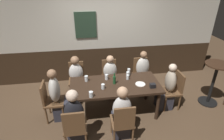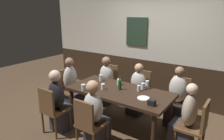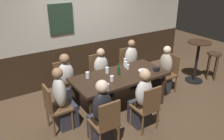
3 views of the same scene
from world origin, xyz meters
The scene contains 29 objects.
ground_plane centered at (0.00, 0.00, 0.00)m, with size 12.00×12.00×0.00m, color #4C3826.
wall_back centered at (0.00, 1.65, 1.30)m, with size 6.40×0.13×2.60m.
dining_table centered at (0.00, 0.00, 0.66)m, with size 1.90×0.89×0.74m.
chair_left_near centered at (-0.84, -0.86, 0.50)m, with size 0.40×0.40×0.88m.
chair_head_east centered at (1.36, 0.00, 0.50)m, with size 0.40×0.40×0.88m.
chair_left_far centered at (-0.84, 0.86, 0.50)m, with size 0.40×0.40×0.88m.
chair_right_far centered at (0.84, 0.86, 0.50)m, with size 0.40×0.40×0.88m.
chair_mid_far centered at (0.00, 0.86, 0.50)m, with size 0.40×0.40×0.88m.
chair_mid_near centered at (0.00, -0.86, 0.50)m, with size 0.40×0.40×0.88m.
chair_head_west centered at (-1.36, 0.00, 0.50)m, with size 0.40×0.40×0.88m.
person_left_near centered at (-0.84, -0.70, 0.49)m, with size 0.34×0.37×1.16m.
person_head_east centered at (1.20, 0.00, 0.47)m, with size 0.37×0.34×1.12m.
person_left_far centered at (-0.84, 0.70, 0.47)m, with size 0.34×0.37×1.12m.
person_right_far centered at (0.84, 0.70, 0.48)m, with size 0.34×0.37×1.14m.
person_mid_far centered at (0.00, 0.70, 0.45)m, with size 0.34×0.37×1.08m.
person_mid_near centered at (0.00, -0.70, 0.48)m, with size 0.34×0.37×1.14m.
person_head_west centered at (-1.20, 0.00, 0.50)m, with size 0.37×0.34×1.18m.
tumbler_water centered at (-0.59, 0.22, 0.79)m, with size 0.07×0.07×0.13m.
beer_glass_tall centered at (0.38, 0.36, 0.81)m, with size 0.07×0.07×0.16m.
pint_glass_pale centered at (-0.27, -0.13, 0.79)m, with size 0.07×0.07×0.11m.
highball_clear centered at (0.31, 0.16, 0.79)m, with size 0.06×0.06×0.11m.
pint_glass_amber centered at (0.34, 0.27, 0.79)m, with size 0.07×0.07×0.12m.
tumbler_short centered at (-0.15, 0.22, 0.79)m, with size 0.07×0.07×0.12m.
beer_glass_half centered at (-0.52, -0.38, 0.79)m, with size 0.08×0.08×0.12m.
beer_bottle_green centered at (-0.01, 0.03, 0.84)m, with size 0.06×0.06×0.24m.
plate_white_large centered at (0.53, -0.09, 0.75)m, with size 0.21×0.21×0.01m, color white.
condiment_caddy centered at (0.74, -0.24, 0.79)m, with size 0.11×0.09×0.09m, color black.
side_bar_table centered at (2.32, 0.00, 0.62)m, with size 0.56×0.56×1.05m.
bar_stool centered at (2.77, -0.15, 0.56)m, with size 0.34×0.34×0.72m.
Camera 3 is at (-2.37, -3.44, 2.69)m, focal length 37.50 mm.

